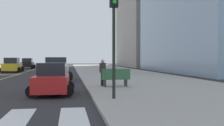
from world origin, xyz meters
name	(u,v)px	position (x,y,z in m)	size (l,w,h in m)	color
sidewalk_kerb_east	(136,79)	(12.20, 20.00, 0.07)	(10.00, 120.00, 0.15)	#9E9B93
lane_divider_paint	(29,71)	(0.00, 40.00, 0.01)	(0.16, 80.00, 0.01)	yellow
parking_garage_concrete	(160,14)	(28.54, 62.27, 12.96)	(18.00, 24.00, 25.92)	#9E9B93
car_silver_nearest	(56,70)	(5.06, 19.89, 0.95)	(2.85, 4.54, 2.02)	#B7B7BC
car_black_second	(28,64)	(-1.90, 51.68, 0.94)	(2.86, 4.55, 2.02)	black
car_yellow_third	(12,65)	(-1.80, 36.32, 0.96)	(2.87, 4.58, 2.04)	gold
car_red_fourth	(52,80)	(5.26, 10.34, 0.78)	(2.41, 3.79, 1.67)	red
traffic_light_near_corner	(114,19)	(8.09, 7.23, 3.64)	(0.36, 0.41, 4.98)	black
park_bench	(116,78)	(9.03, 12.41, 0.69)	(1.82, 0.64, 1.12)	#33603D
pedestrian_waiting_east	(103,71)	(8.31, 13.22, 1.09)	(0.42, 0.42, 1.70)	black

